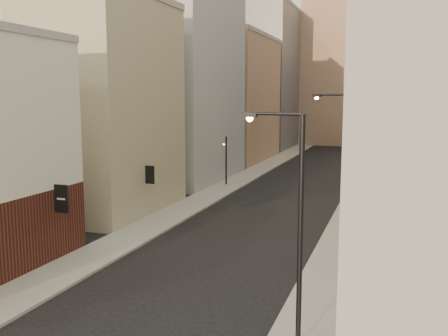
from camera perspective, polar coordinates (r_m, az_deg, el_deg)
sidewalk_left at (r=65.01m, az=4.89°, el=0.28°), size 3.00×140.00×0.15m
sidewalk_right at (r=63.16m, az=16.40°, el=-0.25°), size 3.00×140.00×0.15m
left_bldg_beige at (r=39.60m, az=-13.36°, el=6.60°), size 8.00×12.00×16.00m
left_bldg_grey at (r=53.82m, az=-4.20°, el=9.26°), size 8.00×16.00×20.00m
left_bldg_tan at (r=70.72m, az=1.61°, el=7.78°), size 8.00×18.00×17.00m
left_bldg_wingrid at (r=90.05m, az=5.48°, el=10.04°), size 8.00×20.00×24.00m
right_bldg_beige at (r=37.61m, az=23.67°, el=9.13°), size 8.00×16.00×20.00m
right_bldg_wingrid at (r=57.70m, az=22.26°, el=11.60°), size 8.00×20.00×26.00m
clock_tower at (r=100.38m, az=13.46°, el=12.88°), size 14.00×14.00×44.90m
white_tower at (r=86.04m, az=20.06°, el=14.10°), size 8.00×8.00×41.50m
streetlamp_near at (r=17.26m, az=8.04°, el=-5.70°), size 2.20×0.28×8.38m
streetlamp_mid at (r=31.56m, az=13.33°, el=1.16°), size 2.33×0.80×9.09m
streetlamp_far at (r=55.51m, az=16.89°, el=4.18°), size 2.48×0.55×9.50m
traffic_light_left at (r=49.98m, az=0.24°, el=1.78°), size 0.54×0.43×5.00m
traffic_light_right at (r=48.96m, az=16.44°, el=1.88°), size 0.70×0.70×5.00m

